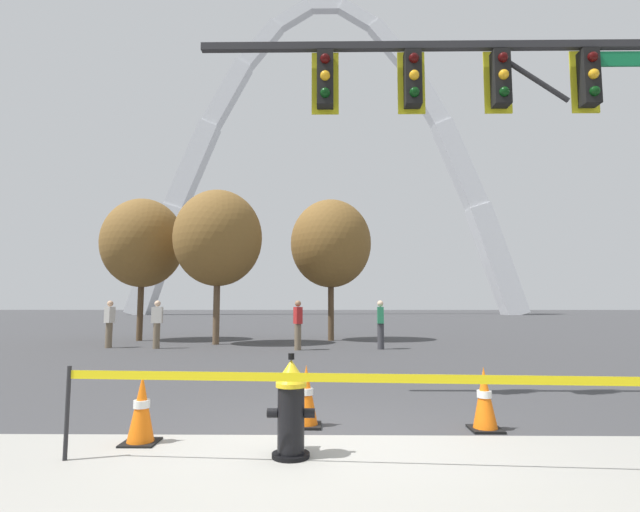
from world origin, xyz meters
name	(u,v)px	position (x,y,z in m)	size (l,w,h in m)	color
ground_plane	(322,443)	(0.00, 0.00, 0.00)	(240.00, 240.00, 0.00)	#3D3D3F
fire_hydrant	(291,408)	(-0.30, -0.49, 0.47)	(0.46, 0.48, 0.99)	black
caution_tape_barrier	(355,399)	(0.30, -0.80, 0.61)	(5.46, 0.42, 0.88)	#232326
traffic_cone_by_hydrant	(142,409)	(-1.92, -0.06, 0.36)	(0.36, 0.36, 0.73)	black
traffic_cone_mid_sidewalk	(484,399)	(1.90, 0.54, 0.36)	(0.36, 0.36, 0.73)	black
traffic_cone_curb_edge	(306,396)	(-0.20, 0.69, 0.36)	(0.36, 0.36, 0.73)	black
traffic_signal_gantry	(529,118)	(3.25, 2.10, 4.40)	(7.82, 0.44, 6.00)	#232326
monument_arch	(326,170)	(0.00, 62.10, 20.66)	(55.78, 3.02, 46.96)	silver
tree_far_left	(143,243)	(-7.52, 14.23, 3.98)	(3.32, 3.32, 5.82)	brown
tree_left_mid	(218,238)	(-4.01, 12.49, 3.93)	(3.29, 3.29, 5.75)	brown
tree_center_left	(331,244)	(0.24, 14.38, 3.96)	(3.31, 3.31, 5.79)	brown
pedestrian_walking_left	(298,324)	(-0.87, 10.32, 0.82)	(0.32, 0.39, 1.59)	brown
pedestrian_standing_center	(157,324)	(-5.61, 10.80, 0.82)	(0.35, 0.23, 1.59)	brown
pedestrian_walking_right	(109,323)	(-7.32, 11.05, 0.82)	(0.26, 0.37, 1.59)	brown
pedestrian_near_trees	(381,324)	(1.83, 10.67, 0.82)	(0.22, 0.35, 1.59)	#38383D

